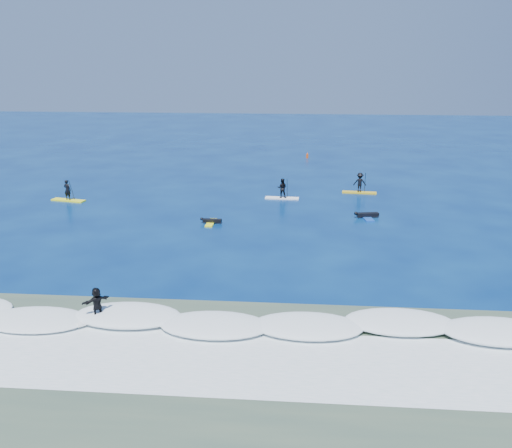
# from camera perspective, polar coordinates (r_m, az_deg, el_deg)

# --- Properties ---
(ground) EXTENTS (160.00, 160.00, 0.00)m
(ground) POSITION_cam_1_polar(r_m,az_deg,el_deg) (34.72, -3.14, -2.54)
(ground) COLOR #041C4D
(ground) RESTS_ON ground
(shallow_water) EXTENTS (90.00, 13.00, 0.01)m
(shallow_water) POSITION_cam_1_polar(r_m,az_deg,el_deg) (22.21, -8.25, -14.51)
(shallow_water) COLOR #374B3E
(shallow_water) RESTS_ON ground
(breaking_wave) EXTENTS (40.00, 6.00, 0.30)m
(breaking_wave) POSITION_cam_1_polar(r_m,az_deg,el_deg) (25.63, -6.25, -9.92)
(breaking_wave) COLOR white
(breaking_wave) RESTS_ON ground
(whitewater) EXTENTS (34.00, 5.00, 0.02)m
(whitewater) POSITION_cam_1_polar(r_m,az_deg,el_deg) (23.05, -7.69, -13.25)
(whitewater) COLOR silver
(whitewater) RESTS_ON ground
(sup_paddler_left) EXTENTS (2.91, 1.30, 1.98)m
(sup_paddler_left) POSITION_cam_1_polar(r_m,az_deg,el_deg) (48.26, -18.31, 2.93)
(sup_paddler_left) COLOR #FBFD1B
(sup_paddler_left) RESTS_ON ground
(sup_paddler_center) EXTENTS (2.77, 0.81, 1.93)m
(sup_paddler_center) POSITION_cam_1_polar(r_m,az_deg,el_deg) (46.54, 2.63, 3.41)
(sup_paddler_center) COLOR white
(sup_paddler_center) RESTS_ON ground
(sup_paddler_right) EXTENTS (2.93, 0.99, 2.02)m
(sup_paddler_right) POSITION_cam_1_polar(r_m,az_deg,el_deg) (49.16, 10.33, 3.96)
(sup_paddler_right) COLOR gold
(sup_paddler_right) RESTS_ON ground
(prone_paddler_near) EXTENTS (1.52, 1.93, 0.40)m
(prone_paddler_near) POSITION_cam_1_polar(r_m,az_deg,el_deg) (39.96, -4.51, 0.25)
(prone_paddler_near) COLOR #FDFF1B
(prone_paddler_near) RESTS_ON ground
(prone_paddler_far) EXTENTS (1.81, 2.34, 0.48)m
(prone_paddler_far) POSITION_cam_1_polar(r_m,az_deg,el_deg) (41.99, 10.99, 0.84)
(prone_paddler_far) COLOR #1647A8
(prone_paddler_far) RESTS_ON ground
(wave_surfer) EXTENTS (1.86, 1.84, 1.49)m
(wave_surfer) POSITION_cam_1_polar(r_m,az_deg,el_deg) (26.29, -15.62, -7.75)
(wave_surfer) COLOR white
(wave_surfer) RESTS_ON breaking_wave
(marker_buoy) EXTENTS (0.28, 0.28, 0.68)m
(marker_buoy) POSITION_cam_1_polar(r_m,az_deg,el_deg) (65.05, 5.15, 6.83)
(marker_buoy) COLOR #CA4411
(marker_buoy) RESTS_ON ground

